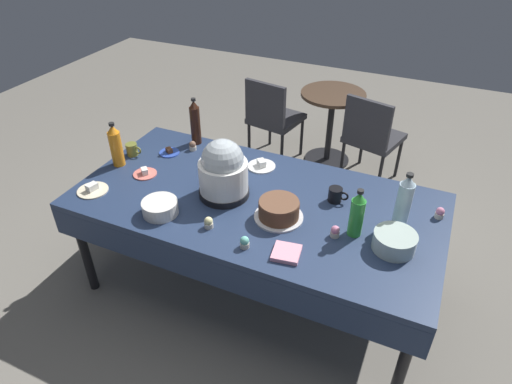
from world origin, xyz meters
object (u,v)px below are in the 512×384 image
(soda_bottle_lime_soda, at_px, (357,214))
(round_cafe_table, at_px, (331,115))
(coffee_mug_black, at_px, (336,195))
(cupcake_berry, at_px, (335,232))
(dessert_plate_cobalt, at_px, (169,152))
(ceramic_snack_bowl, at_px, (160,207))
(frosted_layer_cake, at_px, (279,210))
(dessert_plate_coral, at_px, (145,173))
(cupcake_rose, at_px, (404,200))
(dessert_plate_cream, at_px, (93,189))
(slow_cooker, at_px, (223,171))
(cupcake_mint, at_px, (245,242))
(soda_bottle_water, at_px, (404,201))
(potluck_table, at_px, (256,207))
(soda_bottle_cola, at_px, (195,123))
(glass_salad_bowl, at_px, (394,241))
(maroon_chair_right, at_px, (371,134))
(coffee_mug_navy, at_px, (222,149))
(cupcake_lemon, at_px, (209,223))
(dessert_plate_white, at_px, (261,165))
(cupcake_vanilla, at_px, (193,146))
(cupcake_cocoa, at_px, (440,213))
(maroon_chair_left, at_px, (272,115))
(coffee_mug_olive, at_px, (132,149))
(soda_bottle_orange_juice, at_px, (116,146))

(soda_bottle_lime_soda, distance_m, round_cafe_table, 2.07)
(round_cafe_table, bearing_deg, coffee_mug_black, -73.67)
(cupcake_berry, bearing_deg, dessert_plate_cobalt, 163.46)
(ceramic_snack_bowl, bearing_deg, frosted_layer_cake, 20.71)
(dessert_plate_coral, xyz_separation_m, cupcake_rose, (1.59, 0.36, 0.02))
(round_cafe_table, bearing_deg, dessert_plate_cream, -112.48)
(round_cafe_table, bearing_deg, cupcake_rose, -60.65)
(slow_cooker, bearing_deg, cupcake_mint, -49.91)
(soda_bottle_water, bearing_deg, potluck_table, -171.84)
(dessert_plate_coral, height_order, cupcake_mint, cupcake_mint)
(frosted_layer_cake, xyz_separation_m, soda_bottle_cola, (-0.87, 0.57, 0.11))
(glass_salad_bowl, height_order, maroon_chair_right, maroon_chair_right)
(potluck_table, height_order, coffee_mug_navy, coffee_mug_navy)
(cupcake_lemon, bearing_deg, ceramic_snack_bowl, -179.49)
(slow_cooker, relative_size, dessert_plate_cobalt, 2.61)
(dessert_plate_white, relative_size, cupcake_rose, 2.79)
(cupcake_vanilla, height_order, coffee_mug_navy, coffee_mug_navy)
(dessert_plate_coral, bearing_deg, coffee_mug_navy, 51.48)
(cupcake_berry, height_order, coffee_mug_black, coffee_mug_black)
(dessert_plate_cobalt, bearing_deg, ceramic_snack_bowl, -60.74)
(potluck_table, relative_size, dessert_plate_coral, 14.34)
(dessert_plate_white, bearing_deg, dessert_plate_cobalt, -171.32)
(cupcake_rose, bearing_deg, cupcake_cocoa, -12.15)
(cupcake_cocoa, distance_m, cupcake_rose, 0.21)
(cupcake_mint, distance_m, maroon_chair_right, 2.08)
(cupcake_berry, bearing_deg, frosted_layer_cake, 175.72)
(frosted_layer_cake, bearing_deg, round_cafe_table, 97.04)
(dessert_plate_cream, bearing_deg, maroon_chair_left, 78.72)
(potluck_table, distance_m, cupcake_cocoa, 1.06)
(dessert_plate_cream, height_order, maroon_chair_left, maroon_chair_left)
(slow_cooker, distance_m, maroon_chair_left, 1.76)
(cupcake_mint, xyz_separation_m, coffee_mug_black, (0.32, 0.59, 0.01))
(cupcake_rose, bearing_deg, maroon_chair_right, 108.29)
(ceramic_snack_bowl, height_order, maroon_chair_right, maroon_chair_right)
(coffee_mug_navy, bearing_deg, coffee_mug_black, -13.19)
(cupcake_lemon, bearing_deg, dessert_plate_coral, 154.93)
(dessert_plate_cream, distance_m, cupcake_vanilla, 0.76)
(cupcake_cocoa, height_order, cupcake_berry, same)
(slow_cooker, height_order, soda_bottle_water, slow_cooker)
(soda_bottle_lime_soda, distance_m, maroon_chair_right, 1.76)
(frosted_layer_cake, height_order, ceramic_snack_bowl, frosted_layer_cake)
(glass_salad_bowl, xyz_separation_m, soda_bottle_lime_soda, (-0.22, 0.04, 0.08))
(round_cafe_table, bearing_deg, cupcake_lemon, -92.03)
(dessert_plate_cobalt, height_order, cupcake_cocoa, cupcake_cocoa)
(slow_cooker, xyz_separation_m, cupcake_cocoa, (1.22, 0.30, -0.14))
(dessert_plate_cream, bearing_deg, cupcake_mint, -4.15)
(soda_bottle_water, bearing_deg, coffee_mug_olive, 179.81)
(ceramic_snack_bowl, relative_size, cupcake_rose, 3.05)
(frosted_layer_cake, height_order, cupcake_berry, frosted_layer_cake)
(dessert_plate_white, relative_size, soda_bottle_orange_juice, 0.61)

